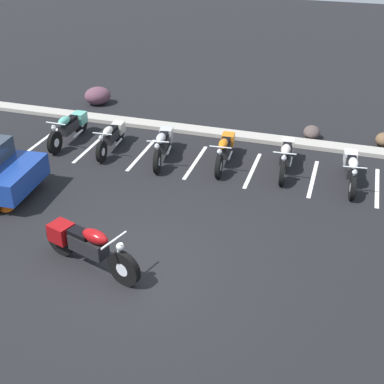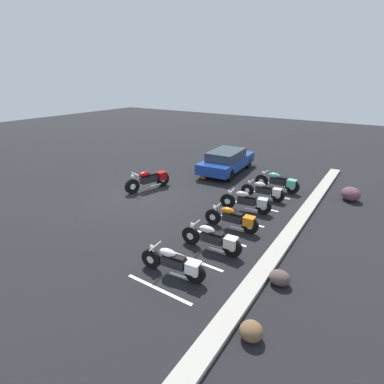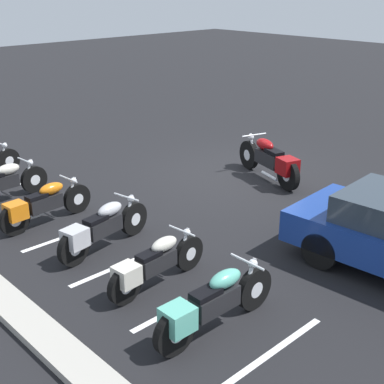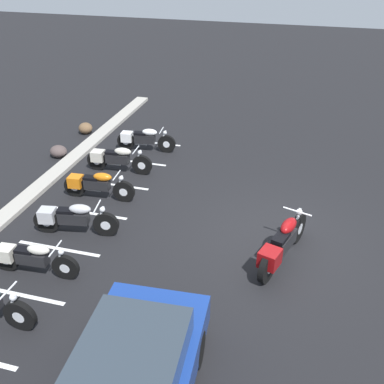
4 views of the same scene
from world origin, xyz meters
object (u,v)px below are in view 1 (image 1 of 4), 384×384
(parked_bike_2, at_px, (163,144))
(parked_bike_3, at_px, (225,149))
(parked_bike_1, at_px, (112,136))
(parked_bike_4, at_px, (286,155))
(landscape_rock_2, at_px, (98,96))
(landscape_rock_1, at_px, (384,140))
(landscape_rock_0, at_px, (312,132))
(motorcycle_maroon_featured, at_px, (86,245))
(parked_bike_5, at_px, (351,168))
(parked_bike_0, at_px, (70,127))
(traffic_cone, at_px, (5,198))

(parked_bike_2, bearing_deg, parked_bike_3, 86.97)
(parked_bike_1, relative_size, parked_bike_4, 0.95)
(parked_bike_4, bearing_deg, landscape_rock_2, -116.55)
(landscape_rock_1, height_order, landscape_rock_2, landscape_rock_2)
(parked_bike_2, bearing_deg, landscape_rock_0, 114.34)
(motorcycle_maroon_featured, relative_size, landscape_rock_0, 4.22)
(parked_bike_1, distance_m, parked_bike_5, 6.63)
(parked_bike_3, bearing_deg, parked_bike_5, 83.66)
(motorcycle_maroon_featured, height_order, landscape_rock_1, motorcycle_maroon_featured)
(parked_bike_4, xyz_separation_m, landscape_rock_1, (2.53, 2.34, -0.23))
(motorcycle_maroon_featured, distance_m, parked_bike_1, 5.44)
(motorcycle_maroon_featured, bearing_deg, parked_bike_4, 77.08)
(parked_bike_5, bearing_deg, motorcycle_maroon_featured, -49.24)
(parked_bike_3, distance_m, landscape_rock_2, 6.17)
(parked_bike_0, bearing_deg, landscape_rock_0, 109.40)
(parked_bike_3, xyz_separation_m, landscape_rock_0, (2.10, 2.37, -0.23))
(motorcycle_maroon_featured, height_order, parked_bike_3, motorcycle_maroon_featured)
(traffic_cone, bearing_deg, parked_bike_2, 55.11)
(parked_bike_0, height_order, parked_bike_3, parked_bike_0)
(parked_bike_4, xyz_separation_m, parked_bike_5, (1.69, -0.25, -0.01))
(parked_bike_3, xyz_separation_m, landscape_rock_2, (-5.31, 3.13, -0.12))
(parked_bike_0, xyz_separation_m, traffic_cone, (0.45, -3.96, -0.13))
(parked_bike_1, bearing_deg, parked_bike_4, 88.53)
(parked_bike_5, bearing_deg, parked_bike_1, -96.14)
(parked_bike_4, bearing_deg, landscape_rock_1, 129.71)
(landscape_rock_2, distance_m, traffic_cone, 7.09)
(parked_bike_4, bearing_deg, landscape_rock_0, 165.61)
(parked_bike_3, bearing_deg, landscape_rock_1, 116.42)
(parked_bike_1, distance_m, parked_bike_4, 4.95)
(parked_bike_3, height_order, landscape_rock_0, parked_bike_3)
(parked_bike_2, distance_m, landscape_rock_0, 4.60)
(parked_bike_2, bearing_deg, parked_bike_4, 85.58)
(parked_bike_4, bearing_deg, motorcycle_maroon_featured, -33.50)
(landscape_rock_2, bearing_deg, parked_bike_3, -30.50)
(parked_bike_2, height_order, landscape_rock_1, parked_bike_2)
(parked_bike_1, relative_size, landscape_rock_2, 2.19)
(parked_bike_0, relative_size, parked_bike_1, 1.10)
(parked_bike_2, bearing_deg, motorcycle_maroon_featured, -7.26)
(parked_bike_1, relative_size, traffic_cone, 2.89)
(parked_bike_0, distance_m, parked_bike_5, 8.06)
(parked_bike_4, relative_size, landscape_rock_1, 4.17)
(parked_bike_3, height_order, landscape_rock_2, parked_bike_3)
(landscape_rock_2, xyz_separation_m, traffic_cone, (1.04, -7.01, 0.02))
(landscape_rock_1, height_order, traffic_cone, traffic_cone)
(parked_bike_4, distance_m, landscape_rock_0, 2.32)
(parked_bike_0, xyz_separation_m, landscape_rock_1, (8.89, 2.37, -0.25))
(motorcycle_maroon_featured, relative_size, traffic_cone, 3.41)
(parked_bike_0, xyz_separation_m, parked_bike_1, (1.42, -0.17, -0.04))
(parked_bike_1, distance_m, parked_bike_3, 3.30)
(landscape_rock_0, distance_m, landscape_rock_2, 7.45)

